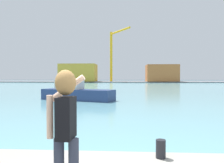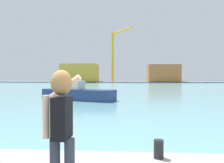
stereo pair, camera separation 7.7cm
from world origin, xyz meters
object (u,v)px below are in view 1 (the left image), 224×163
object	(u,v)px
warehouse_right	(162,73)
warehouse_left	(78,73)
port_crane	(113,51)
harbor_bollard	(161,149)
person_photographer	(65,120)
boat_moored	(76,93)

from	to	relation	value
warehouse_right	warehouse_left	bearing A→B (deg)	-179.87
warehouse_left	warehouse_right	bearing A→B (deg)	0.13
port_crane	harbor_bollard	bearing A→B (deg)	-86.18
harbor_bollard	warehouse_left	xyz separation A→B (m)	(-19.84, 84.46, 3.14)
person_photographer	warehouse_right	xyz separation A→B (m)	(15.28, 86.13, 2.08)
boat_moored	warehouse_left	xyz separation A→B (m)	(-14.35, 67.87, 3.24)
boat_moored	warehouse_right	world-z (taller)	warehouse_right
boat_moored	warehouse_right	distance (m)	70.69
harbor_bollard	boat_moored	size ratio (longest dim) A/B	0.05
person_photographer	warehouse_right	size ratio (longest dim) A/B	0.14
harbor_bollard	boat_moored	distance (m)	17.47
harbor_bollard	warehouse_right	xyz separation A→B (m)	(13.77, 84.54, 2.96)
warehouse_left	boat_moored	bearing A→B (deg)	-78.06
harbor_bollard	port_crane	size ratio (longest dim) A/B	0.02
harbor_bollard	warehouse_left	size ratio (longest dim) A/B	0.03
warehouse_left	port_crane	xyz separation A→B (m)	(14.32, -1.77, 8.70)
harbor_bollard	port_crane	bearing A→B (deg)	93.82
warehouse_right	port_crane	world-z (taller)	port_crane
person_photographer	boat_moored	xyz separation A→B (m)	(-3.97, 18.18, -0.98)
boat_moored	warehouse_left	world-z (taller)	warehouse_left
boat_moored	port_crane	world-z (taller)	port_crane
warehouse_left	person_photographer	bearing A→B (deg)	-77.98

